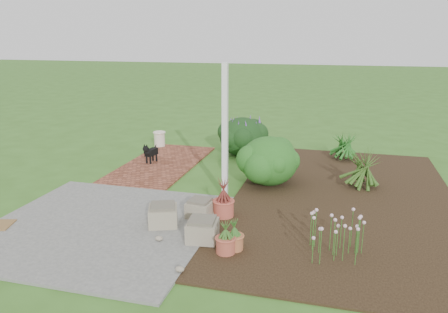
% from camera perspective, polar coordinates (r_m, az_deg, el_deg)
% --- Properties ---
extents(ground, '(80.00, 80.00, 0.00)m').
position_cam_1_polar(ground, '(8.34, -2.06, -5.26)').
color(ground, '#36631F').
rests_on(ground, ground).
extents(concrete_patio, '(3.50, 3.50, 0.04)m').
position_cam_1_polar(concrete_patio, '(7.33, -15.71, -8.70)').
color(concrete_patio, '#5A5A58').
rests_on(concrete_patio, ground).
extents(brick_path, '(1.60, 3.50, 0.04)m').
position_cam_1_polar(brick_path, '(10.45, -8.13, -0.95)').
color(brick_path, brown).
rests_on(brick_path, ground).
extents(garden_bed, '(4.00, 7.00, 0.03)m').
position_cam_1_polar(garden_bed, '(8.47, 15.45, -5.39)').
color(garden_bed, black).
rests_on(garden_bed, ground).
extents(veranda_post, '(0.10, 0.10, 2.50)m').
position_cam_1_polar(veranda_post, '(7.99, 0.13, 3.20)').
color(veranda_post, white).
rests_on(veranda_post, ground).
extents(stone_trough_near, '(0.48, 0.48, 0.29)m').
position_cam_1_polar(stone_trough_near, '(6.52, -2.83, -9.66)').
color(stone_trough_near, '#76735B').
rests_on(stone_trough_near, concrete_patio).
extents(stone_trough_mid, '(0.57, 0.57, 0.30)m').
position_cam_1_polar(stone_trough_mid, '(7.07, -7.96, -7.69)').
color(stone_trough_mid, gray).
rests_on(stone_trough_mid, concrete_patio).
extents(stone_trough_far, '(0.43, 0.43, 0.26)m').
position_cam_1_polar(stone_trough_far, '(7.32, -3.14, -6.86)').
color(stone_trough_far, '#78715C').
rests_on(stone_trough_far, concrete_patio).
extents(black_dog, '(0.22, 0.52, 0.45)m').
position_cam_1_polar(black_dog, '(10.43, -9.61, 0.60)').
color(black_dog, black).
rests_on(black_dog, brick_path).
extents(cream_ceramic_urn, '(0.38, 0.38, 0.39)m').
position_cam_1_polar(cream_ceramic_urn, '(12.02, -8.42, 2.27)').
color(cream_ceramic_urn, beige).
rests_on(cream_ceramic_urn, brick_path).
extents(evergreen_shrub, '(1.54, 1.54, 1.00)m').
position_cam_1_polar(evergreen_shrub, '(8.89, 5.88, -0.40)').
color(evergreen_shrub, '#0F4112').
rests_on(evergreen_shrub, garden_bed).
extents(agapanthus_clump_back, '(1.03, 1.03, 0.88)m').
position_cam_1_polar(agapanthus_clump_back, '(9.07, 17.63, -1.12)').
color(agapanthus_clump_back, '#17380E').
rests_on(agapanthus_clump_back, garden_bed).
extents(agapanthus_clump_front, '(1.11, 1.11, 0.80)m').
position_cam_1_polar(agapanthus_clump_front, '(11.02, 15.50, 1.71)').
color(agapanthus_clump_front, '#0F3910').
rests_on(agapanthus_clump_front, garden_bed).
extents(pink_flower_patch, '(1.12, 1.12, 0.58)m').
position_cam_1_polar(pink_flower_patch, '(6.27, 14.29, -9.85)').
color(pink_flower_patch, '#113D0F').
rests_on(pink_flower_patch, garden_bed).
extents(terracotta_pot_bronze, '(0.37, 0.37, 0.28)m').
position_cam_1_polar(terracotta_pot_bronze, '(7.35, -0.07, -6.77)').
color(terracotta_pot_bronze, '#B04B3B').
rests_on(terracotta_pot_bronze, garden_bed).
extents(terracotta_pot_small_left, '(0.33, 0.33, 0.21)m').
position_cam_1_polar(terracotta_pot_small_left, '(6.29, 1.33, -11.11)').
color(terracotta_pot_small_left, '#A35D37').
rests_on(terracotta_pot_small_left, garden_bed).
extents(terracotta_pot_small_right, '(0.29, 0.29, 0.23)m').
position_cam_1_polar(terracotta_pot_small_right, '(6.19, 0.21, -11.49)').
color(terracotta_pot_small_right, '#A84C38').
rests_on(terracotta_pot_small_right, garden_bed).
extents(purple_flowering_bush, '(1.28, 1.28, 0.99)m').
position_cam_1_polar(purple_flowering_bush, '(11.11, 2.44, 2.73)').
color(purple_flowering_bush, black).
rests_on(purple_flowering_bush, ground).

